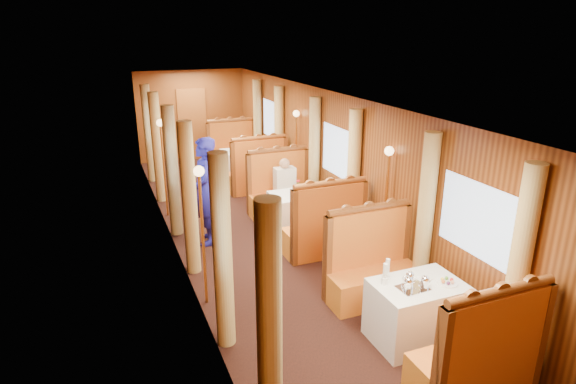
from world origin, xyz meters
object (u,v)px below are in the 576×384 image
teapot_back (410,280)px  fruit_plate (447,282)px  banquette_far_fwd (257,174)px  teapot_left (408,286)px  table_near (416,312)px  teapot_right (425,284)px  banquette_mid_aft (280,193)px  tea_tray (413,288)px  rose_vase_far (244,143)px  banquette_far_aft (233,154)px  banquette_mid_fwd (325,231)px  table_mid (300,213)px  banquette_near_fwd (478,360)px  table_far (244,165)px  banquette_near_aft (372,270)px  rose_vase_mid (298,184)px  passenger (285,182)px  steward (205,192)px

teapot_back → fruit_plate: 0.45m
banquette_far_fwd → teapot_back: size_ratio=8.68×
banquette_far_fwd → teapot_left: banquette_far_fwd is taller
table_near → teapot_right: bearing=-98.0°
banquette_mid_aft → tea_tray: bearing=-91.7°
rose_vase_far → banquette_far_aft: bearing=90.4°
banquette_mid_fwd → table_mid: bearing=90.0°
table_near → banquette_far_aft: 8.01m
table_near → teapot_right: (-0.02, -0.12, 0.44)m
banquette_near_fwd → banquette_far_aft: same height
table_far → teapot_right: bearing=-90.1°
banquette_near_aft → banquette_mid_fwd: same height
banquette_mid_aft → table_far: bearing=90.0°
banquette_near_fwd → banquette_near_aft: 2.03m
banquette_mid_fwd → banquette_mid_aft: same height
banquette_mid_fwd → rose_vase_mid: 1.16m
table_far → banquette_far_fwd: size_ratio=0.78×
banquette_near_fwd → rose_vase_far: banquette_near_fwd is taller
banquette_mid_fwd → rose_vase_far: (0.01, 4.52, 0.50)m
rose_vase_mid → rose_vase_far: same height
banquette_far_fwd → table_near: bearing=-90.0°
banquette_near_fwd → fruit_plate: (0.31, 0.90, 0.35)m
banquette_far_aft → passenger: (-0.00, -3.77, 0.32)m
teapot_right → steward: bearing=112.9°
rose_vase_mid → teapot_right: bearing=-89.7°
teapot_right → banquette_near_fwd: bearing=-89.7°
rose_vase_far → steward: bearing=-117.1°
passenger → table_near: bearing=-90.0°
banquette_near_aft → banquette_mid_aft: size_ratio=1.00×
table_mid → table_far: size_ratio=1.00×
table_mid → teapot_back: size_ratio=6.80×
table_mid → teapot_left: (-0.22, -3.59, 0.44)m
banquette_near_fwd → steward: steward is taller
tea_tray → teapot_right: bearing=-25.0°
teapot_right → steward: size_ratio=0.08×
steward → banquette_near_aft: bearing=43.1°
banquette_near_fwd → banquette_mid_fwd: 3.50m
banquette_mid_aft → banquette_far_aft: size_ratio=1.00×
banquette_far_fwd → passenger: 1.77m
tea_tray → banquette_near_fwd: bearing=-81.8°
fruit_plate → steward: (-2.00, 3.81, 0.17)m
banquette_near_fwd → banquette_mid_fwd: same height
table_near → fruit_plate: size_ratio=4.36×
banquette_far_aft → teapot_left: (-0.22, -8.11, 0.39)m
banquette_near_aft → banquette_far_aft: (0.00, 7.00, 0.00)m
table_far → rose_vase_far: size_ratio=2.92×
steward → banquette_mid_fwd: bearing=65.3°
teapot_back → passenger: size_ratio=0.20×
teapot_left → teapot_right: bearing=-10.5°
fruit_plate → banquette_mid_fwd: bearing=96.9°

